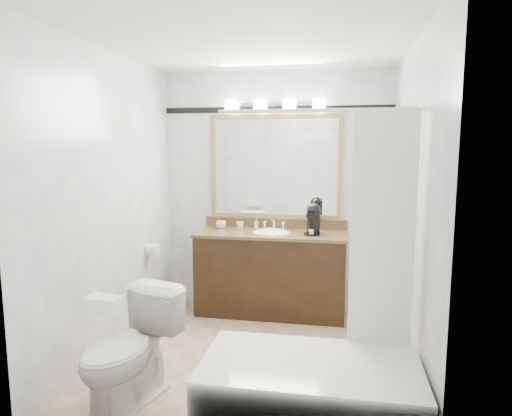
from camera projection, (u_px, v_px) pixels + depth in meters
The scene contains 14 objects.
room at pixel (252, 207), 3.60m from camera, with size 2.42×2.62×2.52m.
vanity at pixel (271, 271), 4.70m from camera, with size 1.53×0.58×0.97m.
mirror at pixel (275, 167), 4.81m from camera, with size 1.40×0.04×1.10m.
vanity_light_bar at pixel (275, 105), 4.67m from camera, with size 1.02×0.14×0.12m.
accent_stripe at pixel (276, 109), 4.74m from camera, with size 2.40×0.01×0.06m, color black.
bathtub at pixel (314, 387), 2.75m from camera, with size 1.30×0.75×1.96m.
tp_roll at pixel (152, 250), 4.53m from camera, with size 0.12×0.12×0.11m, color white.
toilet at pixel (129, 351), 3.03m from camera, with size 0.42×0.74×0.76m, color white.
tissue_box at pixel (104, 304), 2.69m from camera, with size 0.21×0.12×0.09m, color white.
coffee_maker at pixel (313, 218), 4.53m from camera, with size 0.16×0.20×0.31m.
cup_left at pixel (221, 225), 4.84m from camera, with size 0.10×0.10×0.08m, color white.
cup_right at pixel (240, 226), 4.81m from camera, with size 0.08×0.08×0.07m, color white.
soap_bottle_a at pixel (256, 223), 4.88m from camera, with size 0.04×0.04×0.10m, color white.
soap_bar at pixel (271, 229), 4.76m from camera, with size 0.07×0.04×0.02m, color beige.
Camera 1 is at (0.68, -3.50, 1.74)m, focal length 32.00 mm.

